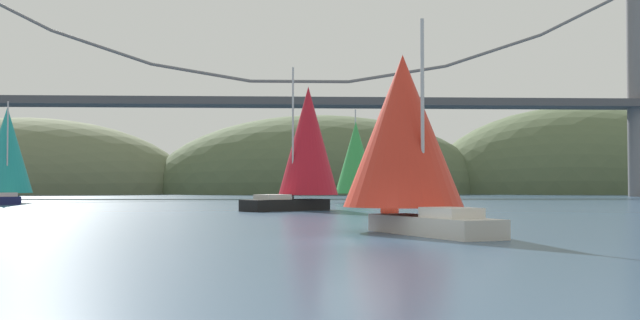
# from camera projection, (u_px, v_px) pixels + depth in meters

# --- Properties ---
(ground_plane) EXTENTS (360.00, 360.00, 0.00)m
(ground_plane) POSITION_uv_depth(u_px,v_px,m) (360.00, 242.00, 24.93)
(ground_plane) COLOR #2D4760
(headland_right) EXTENTS (65.85, 44.00, 36.69)m
(headland_right) POSITION_uv_depth(u_px,v_px,m) (581.00, 194.00, 162.53)
(headland_right) COLOR #4C5B3D
(headland_right) RESTS_ON ground_plane
(headland_center) EXTENTS (70.60, 44.00, 32.47)m
(headland_center) POSITION_uv_depth(u_px,v_px,m) (320.00, 194.00, 159.94)
(headland_center) COLOR #4C5B3D
(headland_center) RESTS_ON ground_plane
(headland_left) EXTENTS (68.07, 44.00, 30.98)m
(headland_left) POSITION_uv_depth(u_px,v_px,m) (25.00, 194.00, 157.12)
(headland_left) COLOR #5B6647
(headland_left) RESTS_ON ground_plane
(suspension_bridge) EXTENTS (143.15, 6.00, 33.50)m
(suspension_bridge) POSITION_uv_depth(u_px,v_px,m) (300.00, 97.00, 120.27)
(suspension_bridge) COLOR slate
(suspension_bridge) RESTS_ON ground_plane
(sailboat_scarlet_sail) EXTENTS (6.07, 8.50, 8.09)m
(sailboat_scarlet_sail) POSITION_uv_depth(u_px,v_px,m) (405.00, 136.00, 30.13)
(sailboat_scarlet_sail) COLOR #B7B2A8
(sailboat_scarlet_sail) RESTS_ON ground_plane
(sailboat_teal_sail) EXTENTS (6.52, 9.42, 10.05)m
(sailboat_teal_sail) POSITION_uv_depth(u_px,v_px,m) (7.00, 153.00, 77.05)
(sailboat_teal_sail) COLOR #191E4C
(sailboat_teal_sail) RESTS_ON ground_plane
(sailboat_green_sail) EXTENTS (4.46, 8.20, 9.60)m
(sailboat_green_sail) POSITION_uv_depth(u_px,v_px,m) (356.00, 160.00, 77.82)
(sailboat_green_sail) COLOR #191E4C
(sailboat_green_sail) RESTS_ON ground_plane
(sailboat_crimson_sail) EXTENTS (7.97, 7.49, 10.29)m
(sailboat_crimson_sail) POSITION_uv_depth(u_px,v_px,m) (306.00, 145.00, 56.31)
(sailboat_crimson_sail) COLOR black
(sailboat_crimson_sail) RESTS_ON ground_plane
(channel_buoy) EXTENTS (1.10, 1.10, 2.64)m
(channel_buoy) POSITION_uv_depth(u_px,v_px,m) (390.00, 210.00, 45.59)
(channel_buoy) COLOR red
(channel_buoy) RESTS_ON ground_plane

